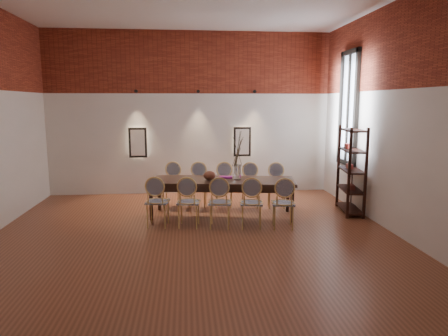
{
  "coord_description": "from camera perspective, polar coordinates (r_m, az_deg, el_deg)",
  "views": [
    {
      "loc": [
        -0.13,
        -6.54,
        2.27
      ],
      "look_at": [
        0.59,
        0.89,
        1.05
      ],
      "focal_mm": 32.0,
      "sensor_mm": 36.0,
      "label": 1
    }
  ],
  "objects": [
    {
      "name": "wall_front",
      "position": [
        3.0,
        -3.1,
        4.11
      ],
      "size": [
        7.0,
        0.1,
        4.0
      ],
      "primitive_type": "cube",
      "color": "silver",
      "rests_on": "ground"
    },
    {
      "name": "shelving_rack",
      "position": [
        8.66,
        17.73,
        -0.27
      ],
      "size": [
        0.53,
        1.05,
        1.8
      ],
      "primitive_type": null,
      "rotation": [
        0.0,
        0.0,
        -0.16
      ],
      "color": "black",
      "rests_on": "floor"
    },
    {
      "name": "niche_right",
      "position": [
        10.14,
        2.6,
        3.78
      ],
      "size": [
        0.36,
        0.06,
        0.66
      ],
      "primitive_type": "cube",
      "color": "#FFEAC6",
      "rests_on": "wall_back"
    },
    {
      "name": "chair_near_b",
      "position": [
        7.4,
        -5.07,
        -4.83
      ],
      "size": [
        0.5,
        0.5,
        0.94
      ],
      "primitive_type": null,
      "rotation": [
        0.0,
        0.0,
        -0.15
      ],
      "color": "#D8B466",
      "rests_on": "floor"
    },
    {
      "name": "spot_fixture_right",
      "position": [
        10.11,
        4.39,
        10.85
      ],
      "size": [
        0.08,
        0.1,
        0.08
      ],
      "primitive_type": "cylinder",
      "rotation": [
        1.57,
        0.0,
        0.0
      ],
      "color": "black",
      "rests_on": "wall_back"
    },
    {
      "name": "niche_left",
      "position": [
        10.11,
        -12.19,
        3.57
      ],
      "size": [
        0.36,
        0.06,
        0.66
      ],
      "primitive_type": "cube",
      "color": "#FFEAC6",
      "rests_on": "wall_back"
    },
    {
      "name": "window_frame",
      "position": [
        9.26,
        17.32,
        8.13
      ],
      "size": [
        0.08,
        0.9,
        2.5
      ],
      "primitive_type": "cube",
      "color": "black",
      "rests_on": "wall_right"
    },
    {
      "name": "wall_back",
      "position": [
        10.09,
        -4.85,
        7.72
      ],
      "size": [
        7.0,
        0.1,
        4.0
      ],
      "primitive_type": "cube",
      "color": "silver",
      "rests_on": "ground"
    },
    {
      "name": "spot_fixture_mid",
      "position": [
        9.97,
        -3.71,
        10.88
      ],
      "size": [
        0.08,
        0.1,
        0.08
      ],
      "primitive_type": "cylinder",
      "rotation": [
        1.57,
        0.0,
        0.0
      ],
      "color": "black",
      "rests_on": "wall_back"
    },
    {
      "name": "chair_far_a",
      "position": [
        8.92,
        -7.45,
        -2.43
      ],
      "size": [
        0.5,
        0.5,
        0.94
      ],
      "primitive_type": null,
      "rotation": [
        0.0,
        0.0,
        3.0
      ],
      "color": "#D8B466",
      "rests_on": "floor"
    },
    {
      "name": "book",
      "position": [
        8.18,
        0.28,
        -1.32
      ],
      "size": [
        0.28,
        0.22,
        0.03
      ],
      "primitive_type": "cube",
      "rotation": [
        0.0,
        0.0,
        -0.15
      ],
      "color": "#8C167B",
      "rests_on": "dining_table"
    },
    {
      "name": "chair_far_e",
      "position": [
        8.81,
        7.52,
        -2.58
      ],
      "size": [
        0.5,
        0.5,
        0.94
      ],
      "primitive_type": null,
      "rotation": [
        0.0,
        0.0,
        3.0
      ],
      "color": "#D8B466",
      "rests_on": "floor"
    },
    {
      "name": "chair_near_c",
      "position": [
        7.34,
        -0.59,
        -4.91
      ],
      "size": [
        0.5,
        0.5,
        0.94
      ],
      "primitive_type": null,
      "rotation": [
        0.0,
        0.0,
        -0.15
      ],
      "color": "#D8B466",
      "rests_on": "floor"
    },
    {
      "name": "chair_far_c",
      "position": [
        8.79,
        -0.01,
        -2.53
      ],
      "size": [
        0.5,
        0.5,
        0.94
      ],
      "primitive_type": null,
      "rotation": [
        0.0,
        0.0,
        3.0
      ],
      "color": "#D8B466",
      "rests_on": "floor"
    },
    {
      "name": "chair_near_d",
      "position": [
        7.33,
        3.94,
        -4.95
      ],
      "size": [
        0.5,
        0.5,
        0.94
      ],
      "primitive_type": null,
      "rotation": [
        0.0,
        0.0,
        -0.15
      ],
      "color": "#D8B466",
      "rests_on": "floor"
    },
    {
      "name": "window_mullion",
      "position": [
        9.26,
        17.32,
        8.13
      ],
      "size": [
        0.06,
        0.06,
        2.4
      ],
      "primitive_type": "cube",
      "color": "black",
      "rests_on": "wall_right"
    },
    {
      "name": "dining_table",
      "position": [
        8.09,
        -0.27,
        -4.27
      ],
      "size": [
        2.99,
        1.34,
        0.75
      ],
      "primitive_type": "cube",
      "rotation": [
        0.0,
        0.0,
        -0.15
      ],
      "color": "#381E14",
      "rests_on": "floor"
    },
    {
      "name": "vase",
      "position": [
        7.97,
        1.95,
        -0.62
      ],
      "size": [
        0.14,
        0.14,
        0.3
      ],
      "primitive_type": "cylinder",
      "color": "silver",
      "rests_on": "dining_table"
    },
    {
      "name": "dried_branches",
      "position": [
        7.9,
        1.97,
        2.59
      ],
      "size": [
        0.5,
        0.5,
        0.7
      ],
      "primitive_type": null,
      "color": "brown",
      "rests_on": "vase"
    },
    {
      "name": "bowl",
      "position": [
        7.96,
        -2.08,
        -1.07
      ],
      "size": [
        0.24,
        0.24,
        0.18
      ],
      "primitive_type": "ellipsoid",
      "color": "brown",
      "rests_on": "dining_table"
    },
    {
      "name": "chair_near_e",
      "position": [
        7.37,
        8.45,
        -4.96
      ],
      "size": [
        0.5,
        0.5,
        0.94
      ],
      "primitive_type": null,
      "rotation": [
        0.0,
        0.0,
        -0.15
      ],
      "color": "#D8B466",
      "rests_on": "floor"
    },
    {
      "name": "brick_band_back",
      "position": [
        10.07,
        -4.94,
        14.84
      ],
      "size": [
        7.0,
        0.02,
        1.5
      ],
      "primitive_type": "cube",
      "color": "maroon",
      "rests_on": "ground"
    },
    {
      "name": "chair_near_a",
      "position": [
        7.5,
        -9.46,
        -4.73
      ],
      "size": [
        0.5,
        0.5,
        0.94
      ],
      "primitive_type": null,
      "rotation": [
        0.0,
        0.0,
        -0.15
      ],
      "color": "#D8B466",
      "rests_on": "floor"
    },
    {
      "name": "wall_right",
      "position": [
        7.51,
        23.97,
        6.43
      ],
      "size": [
        0.1,
        7.0,
        4.0
      ],
      "primitive_type": "cube",
      "color": "silver",
      "rests_on": "ground"
    },
    {
      "name": "chair_far_b",
      "position": [
        8.84,
        -3.76,
        -2.49
      ],
      "size": [
        0.5,
        0.5,
        0.94
      ],
      "primitive_type": null,
      "rotation": [
        0.0,
        0.0,
        3.0
      ],
      "color": "#D8B466",
      "rests_on": "floor"
    },
    {
      "name": "floor",
      "position": [
        6.93,
        -4.23,
        -9.96
      ],
      "size": [
        7.0,
        7.0,
        0.02
      ],
      "primitive_type": "cube",
      "color": "brown",
      "rests_on": "ground"
    },
    {
      "name": "brick_band_right",
      "position": [
        7.53,
        24.13,
        15.98
      ],
      "size": [
        0.02,
        7.0,
        1.5
      ],
      "primitive_type": "cube",
      "color": "maroon",
      "rests_on": "ground"
    },
    {
      "name": "chair_far_d",
      "position": [
        8.78,
        3.76,
        -2.56
      ],
      "size": [
        0.5,
        0.5,
        0.94
      ],
      "primitive_type": null,
      "rotation": [
        0.0,
        0.0,
        3.0
      ],
      "color": "#D8B466",
      "rests_on": "floor"
    },
    {
      "name": "spot_fixture_left",
      "position": [
        10.03,
        -12.46,
        10.67
      ],
      "size": [
        0.08,
        0.1,
        0.08
      ],
      "primitive_type": "cylinder",
      "rotation": [
        1.57,
        0.0,
        0.0
      ],
      "color": "black",
      "rests_on": "wall_back"
    },
    {
      "name": "window_glass",
      "position": [
        9.26,
        17.44,
        8.12
      ],
      "size": [
        0.02,
        0.78,
        2.38
      ],
      "primitive_type": "cube",
      "color": "silver",
      "rests_on": "wall_right"
    }
  ]
}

